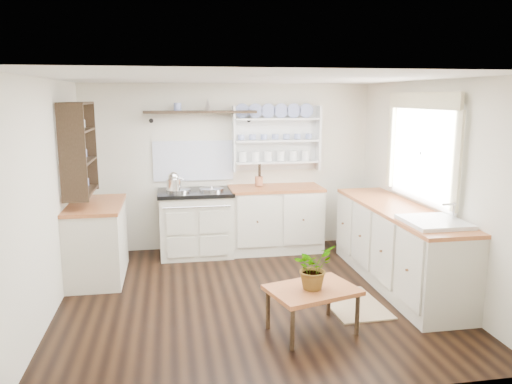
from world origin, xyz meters
TOP-DOWN VIEW (x-y plane):
  - floor at (0.00, 0.00)m, footprint 4.00×3.80m
  - wall_back at (0.00, 1.90)m, footprint 4.00×0.02m
  - wall_right at (2.00, 0.00)m, footprint 0.02×3.80m
  - wall_left at (-2.00, 0.00)m, footprint 0.02×3.80m
  - ceiling at (0.00, 0.00)m, footprint 4.00×3.80m
  - window at (1.95, 0.15)m, footprint 0.08×1.55m
  - aga_cooker at (-0.50, 1.57)m, footprint 0.99×0.69m
  - back_cabinets at (0.60, 1.60)m, footprint 1.27×0.63m
  - right_cabinets at (1.70, 0.10)m, footprint 0.62×2.43m
  - belfast_sink at (1.70, -0.65)m, footprint 0.55×0.60m
  - left_cabinets at (-1.70, 0.90)m, footprint 0.62×1.13m
  - plate_rack at (0.65, 1.86)m, footprint 1.20×0.22m
  - high_shelf at (-0.40, 1.78)m, footprint 1.50×0.29m
  - left_shelving at (-1.84, 0.90)m, footprint 0.28×0.80m
  - kettle at (-0.78, 1.45)m, footprint 0.19×0.19m
  - utensil_crock at (0.38, 1.68)m, footprint 0.11×0.11m
  - center_table at (0.41, -0.89)m, footprint 0.90×0.75m
  - potted_plant at (0.41, -0.89)m, footprint 0.47×0.46m
  - floor_rug at (1.00, -0.39)m, footprint 0.59×0.88m

SIDE VIEW (x-z plane):
  - floor at x=0.00m, z-range -0.01..0.01m
  - floor_rug at x=1.00m, z-range 0.00..0.02m
  - center_table at x=0.41m, z-range 0.16..0.58m
  - aga_cooker at x=-0.50m, z-range -0.01..0.91m
  - right_cabinets at x=1.70m, z-range 0.01..0.91m
  - left_cabinets at x=-1.70m, z-range 0.01..0.91m
  - back_cabinets at x=0.60m, z-range 0.01..0.91m
  - potted_plant at x=0.41m, z-range 0.42..0.82m
  - belfast_sink at x=1.70m, z-range 0.58..1.03m
  - utensil_crock at x=0.38m, z-range 0.91..1.04m
  - kettle at x=-0.78m, z-range 0.93..1.16m
  - wall_back at x=0.00m, z-range 0.00..2.30m
  - wall_right at x=2.00m, z-range 0.00..2.30m
  - wall_left at x=-2.00m, z-range 0.00..2.30m
  - left_shelving at x=-1.84m, z-range 1.02..2.08m
  - plate_rack at x=0.65m, z-range 1.11..2.01m
  - window at x=1.95m, z-range 0.95..2.17m
  - high_shelf at x=-0.40m, z-range 1.83..1.99m
  - ceiling at x=0.00m, z-range 2.29..2.30m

